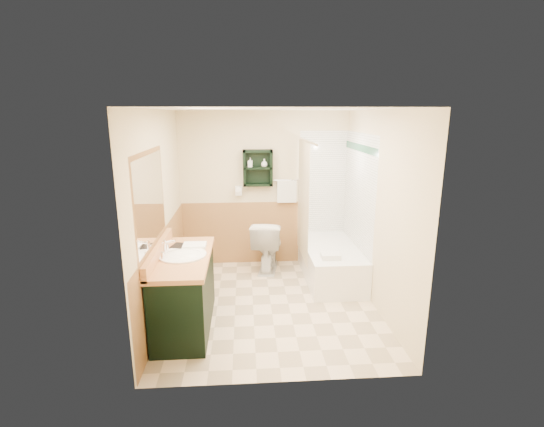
% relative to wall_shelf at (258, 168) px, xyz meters
% --- Properties ---
extents(floor, '(3.00, 3.00, 0.00)m').
position_rel_wall_shelf_xyz_m(floor, '(0.10, -1.41, -1.55)').
color(floor, beige).
rests_on(floor, ground).
extents(back_wall, '(2.60, 0.04, 2.40)m').
position_rel_wall_shelf_xyz_m(back_wall, '(0.10, 0.11, -0.35)').
color(back_wall, '#FFF1C7').
rests_on(back_wall, ground).
extents(left_wall, '(0.04, 3.00, 2.40)m').
position_rel_wall_shelf_xyz_m(left_wall, '(-1.22, -1.41, -0.35)').
color(left_wall, '#FFF1C7').
rests_on(left_wall, ground).
extents(right_wall, '(0.04, 3.00, 2.40)m').
position_rel_wall_shelf_xyz_m(right_wall, '(1.42, -1.41, -0.35)').
color(right_wall, '#FFF1C7').
rests_on(right_wall, ground).
extents(ceiling, '(2.60, 3.00, 0.04)m').
position_rel_wall_shelf_xyz_m(ceiling, '(0.10, -1.41, 0.87)').
color(ceiling, white).
rests_on(ceiling, back_wall).
extents(wainscot_left, '(2.98, 2.98, 1.00)m').
position_rel_wall_shelf_xyz_m(wainscot_left, '(-1.19, -1.41, -1.05)').
color(wainscot_left, tan).
rests_on(wainscot_left, left_wall).
extents(wainscot_back, '(2.58, 2.58, 1.00)m').
position_rel_wall_shelf_xyz_m(wainscot_back, '(0.10, 0.08, -1.05)').
color(wainscot_back, tan).
rests_on(wainscot_back, back_wall).
extents(mirror_frame, '(1.30, 1.30, 1.00)m').
position_rel_wall_shelf_xyz_m(mirror_frame, '(-1.17, -1.96, -0.05)').
color(mirror_frame, brown).
rests_on(mirror_frame, left_wall).
extents(mirror_glass, '(1.20, 1.20, 0.90)m').
position_rel_wall_shelf_xyz_m(mirror_glass, '(-1.17, -1.96, -0.05)').
color(mirror_glass, white).
rests_on(mirror_glass, left_wall).
extents(tile_right, '(1.50, 1.50, 2.10)m').
position_rel_wall_shelf_xyz_m(tile_right, '(1.38, -0.66, -0.50)').
color(tile_right, white).
rests_on(tile_right, right_wall).
extents(tile_back, '(0.95, 0.95, 2.10)m').
position_rel_wall_shelf_xyz_m(tile_back, '(1.13, 0.07, -0.50)').
color(tile_back, white).
rests_on(tile_back, back_wall).
extents(tile_accent, '(1.50, 1.50, 0.10)m').
position_rel_wall_shelf_xyz_m(tile_accent, '(1.37, -0.66, 0.35)').
color(tile_accent, '#154C30').
rests_on(tile_accent, right_wall).
extents(wall_shelf, '(0.45, 0.15, 0.55)m').
position_rel_wall_shelf_xyz_m(wall_shelf, '(0.00, 0.00, 0.00)').
color(wall_shelf, black).
rests_on(wall_shelf, back_wall).
extents(hair_dryer, '(0.10, 0.24, 0.18)m').
position_rel_wall_shelf_xyz_m(hair_dryer, '(-0.30, 0.02, -0.35)').
color(hair_dryer, white).
rests_on(hair_dryer, back_wall).
extents(towel_bar, '(0.40, 0.06, 0.40)m').
position_rel_wall_shelf_xyz_m(towel_bar, '(0.45, 0.04, -0.20)').
color(towel_bar, white).
rests_on(towel_bar, back_wall).
extents(curtain_rod, '(0.03, 1.60, 0.03)m').
position_rel_wall_shelf_xyz_m(curtain_rod, '(0.63, -0.66, 0.45)').
color(curtain_rod, silver).
rests_on(curtain_rod, back_wall).
extents(shower_curtain, '(1.05, 1.05, 1.70)m').
position_rel_wall_shelf_xyz_m(shower_curtain, '(0.63, -0.48, -0.40)').
color(shower_curtain, '#BCB28E').
rests_on(shower_curtain, curtain_rod).
extents(vanity, '(0.59, 1.34, 0.85)m').
position_rel_wall_shelf_xyz_m(vanity, '(-0.89, -1.86, -1.13)').
color(vanity, black).
rests_on(vanity, ground).
extents(bathtub, '(0.74, 1.50, 0.49)m').
position_rel_wall_shelf_xyz_m(bathtub, '(1.03, -0.66, -1.30)').
color(bathtub, white).
rests_on(bathtub, ground).
extents(toilet, '(0.57, 0.86, 0.78)m').
position_rel_wall_shelf_xyz_m(toilet, '(0.13, -0.23, -1.16)').
color(toilet, white).
rests_on(toilet, ground).
extents(counter_towel, '(0.26, 0.21, 0.04)m').
position_rel_wall_shelf_xyz_m(counter_towel, '(-0.79, -1.58, -0.68)').
color(counter_towel, white).
rests_on(counter_towel, vanity).
extents(vanity_book, '(0.16, 0.06, 0.21)m').
position_rel_wall_shelf_xyz_m(vanity_book, '(-1.06, -1.54, -0.60)').
color(vanity_book, black).
rests_on(vanity_book, vanity).
extents(tub_towel, '(0.24, 0.20, 0.07)m').
position_rel_wall_shelf_xyz_m(tub_towel, '(0.91, -1.13, -1.02)').
color(tub_towel, white).
rests_on(tub_towel, bathtub).
extents(soap_bottle_a, '(0.09, 0.15, 0.07)m').
position_rel_wall_shelf_xyz_m(soap_bottle_a, '(-0.11, -0.01, 0.05)').
color(soap_bottle_a, white).
rests_on(soap_bottle_a, wall_shelf).
extents(soap_bottle_b, '(0.11, 0.13, 0.10)m').
position_rel_wall_shelf_xyz_m(soap_bottle_b, '(0.10, -0.01, 0.06)').
color(soap_bottle_b, white).
rests_on(soap_bottle_b, wall_shelf).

